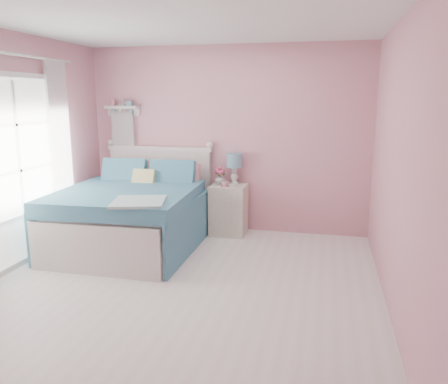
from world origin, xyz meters
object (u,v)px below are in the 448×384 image
at_px(bed, 133,215).
at_px(vase, 220,179).
at_px(table_lamp, 234,163).
at_px(nightstand, 229,209).
at_px(teacup, 225,184).

bearing_deg(bed, vase, 37.11).
bearing_deg(table_lamp, nightstand, -114.46).
height_order(bed, teacup, bed).
xyz_separation_m(table_lamp, teacup, (-0.08, -0.24, -0.26)).
relative_size(table_lamp, vase, 2.77).
bearing_deg(nightstand, table_lamp, 65.54).
relative_size(table_lamp, teacup, 4.17).
relative_size(bed, teacup, 20.35).
bearing_deg(vase, table_lamp, 27.25).
bearing_deg(vase, teacup, -53.87).
xyz_separation_m(nightstand, vase, (-0.13, 0.03, 0.42)).
height_order(bed, nightstand, bed).
distance_m(bed, table_lamp, 1.57).
distance_m(bed, vase, 1.30).
xyz_separation_m(bed, teacup, (1.07, 0.65, 0.33)).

